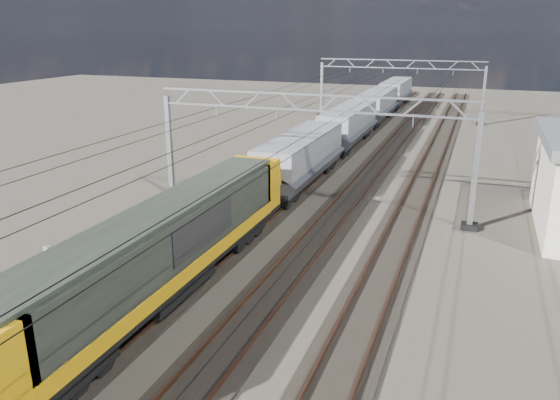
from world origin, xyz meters
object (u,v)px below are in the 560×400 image
(hopper_wagon_third, at_px, (377,104))
(hopper_wagon_fourth, at_px, (396,91))
(hopper_wagon_lead, at_px, (301,156))
(catenary_gantry_far, at_px, (399,87))
(trackside_cabinet, at_px, (48,251))
(catenary_gantry_mid, at_px, (308,148))
(hopper_wagon_mid, at_px, (348,123))
(locomotive, at_px, (164,247))

(hopper_wagon_third, distance_m, hopper_wagon_fourth, 14.20)
(hopper_wagon_fourth, bearing_deg, hopper_wagon_lead, -90.00)
(catenary_gantry_far, xyz_separation_m, trackside_cabinet, (-8.86, -48.13, -3.12))
(catenary_gantry_mid, relative_size, hopper_wagon_fourth, 1.53)
(hopper_wagon_mid, height_order, hopper_wagon_fourth, same)
(catenary_gantry_far, height_order, hopper_wagon_third, catenary_gantry_far)
(catenary_gantry_mid, relative_size, hopper_wagon_lead, 1.53)
(catenary_gantry_mid, bearing_deg, hopper_wagon_mid, 96.03)
(catenary_gantry_far, distance_m, locomotive, 49.03)
(catenary_gantry_far, xyz_separation_m, hopper_wagon_lead, (-2.00, -31.27, -1.67))
(hopper_wagon_mid, bearing_deg, catenary_gantry_mid, -83.97)
(hopper_wagon_mid, xyz_separation_m, hopper_wagon_fourth, (0.00, 28.40, 0.00))
(hopper_wagon_fourth, height_order, trackside_cabinet, hopper_wagon_fourth)
(hopper_wagon_mid, height_order, hopper_wagon_third, same)
(catenary_gantry_far, height_order, hopper_wagon_fourth, catenary_gantry_far)
(catenary_gantry_mid, relative_size, hopper_wagon_third, 1.53)
(catenary_gantry_far, height_order, hopper_wagon_mid, catenary_gantry_far)
(catenary_gantry_mid, xyz_separation_m, hopper_wagon_mid, (-2.00, 18.93, -1.67))
(locomotive, distance_m, hopper_wagon_lead, 17.70)
(catenary_gantry_far, xyz_separation_m, hopper_wagon_mid, (-2.00, -17.07, -1.67))
(catenary_gantry_mid, xyz_separation_m, locomotive, (-2.00, -12.97, -1.58))
(hopper_wagon_lead, xyz_separation_m, hopper_wagon_fourth, (0.00, 42.60, 0.00))
(hopper_wagon_lead, relative_size, hopper_wagon_fourth, 1.00)
(locomotive, bearing_deg, hopper_wagon_lead, 90.00)
(hopper_wagon_lead, height_order, hopper_wagon_third, same)
(catenary_gantry_far, height_order, trackside_cabinet, catenary_gantry_far)
(hopper_wagon_lead, height_order, hopper_wagon_mid, same)
(trackside_cabinet, bearing_deg, hopper_wagon_mid, 92.55)
(hopper_wagon_lead, height_order, hopper_wagon_fourth, same)
(hopper_wagon_lead, bearing_deg, trackside_cabinet, -112.14)
(locomotive, relative_size, hopper_wagon_fourth, 1.62)
(hopper_wagon_mid, bearing_deg, trackside_cabinet, -102.45)
(hopper_wagon_lead, relative_size, hopper_wagon_third, 1.00)
(hopper_wagon_third, bearing_deg, catenary_gantry_far, 55.14)
(hopper_wagon_lead, xyz_separation_m, hopper_wagon_third, (0.00, 28.40, 0.00))
(hopper_wagon_third, bearing_deg, hopper_wagon_lead, -90.00)
(catenary_gantry_mid, xyz_separation_m, catenary_gantry_far, (0.00, 36.00, 0.00))
(hopper_wagon_lead, distance_m, trackside_cabinet, 18.26)
(catenary_gantry_mid, distance_m, hopper_wagon_third, 33.23)
(catenary_gantry_far, bearing_deg, hopper_wagon_third, -124.86)
(catenary_gantry_far, xyz_separation_m, hopper_wagon_fourth, (-2.00, 11.33, -1.67))
(hopper_wagon_third, bearing_deg, hopper_wagon_fourth, 90.00)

